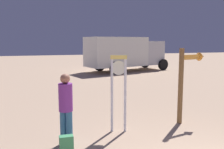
{
  "coord_description": "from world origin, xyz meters",
  "views": [
    {
      "loc": [
        -3.13,
        -3.16,
        2.42
      ],
      "look_at": [
        -0.4,
        5.5,
        1.2
      ],
      "focal_mm": 40.37,
      "sensor_mm": 36.0,
      "label": 1
    }
  ],
  "objects_px": {
    "person_near_clock": "(66,106)",
    "backpack": "(66,145)",
    "box_truck_near": "(125,52)",
    "arrow_sign": "(189,72)",
    "standing_clock": "(119,86)"
  },
  "relations": [
    {
      "from": "standing_clock",
      "to": "box_truck_near",
      "type": "bearing_deg",
      "value": 69.05
    },
    {
      "from": "standing_clock",
      "to": "person_near_clock",
      "type": "relative_size",
      "value": 1.22
    },
    {
      "from": "arrow_sign",
      "to": "person_near_clock",
      "type": "height_order",
      "value": "arrow_sign"
    },
    {
      "from": "arrow_sign",
      "to": "backpack",
      "type": "relative_size",
      "value": 5.23
    },
    {
      "from": "standing_clock",
      "to": "box_truck_near",
      "type": "xyz_separation_m",
      "value": [
        4.87,
        12.73,
        0.26
      ]
    },
    {
      "from": "standing_clock",
      "to": "arrow_sign",
      "type": "height_order",
      "value": "arrow_sign"
    },
    {
      "from": "person_near_clock",
      "to": "backpack",
      "type": "relative_size",
      "value": 3.97
    },
    {
      "from": "arrow_sign",
      "to": "box_truck_near",
      "type": "bearing_deg",
      "value": 78.25
    },
    {
      "from": "arrow_sign",
      "to": "box_truck_near",
      "type": "relative_size",
      "value": 0.31
    },
    {
      "from": "person_near_clock",
      "to": "backpack",
      "type": "bearing_deg",
      "value": -97.58
    },
    {
      "from": "person_near_clock",
      "to": "box_truck_near",
      "type": "xyz_separation_m",
      "value": [
        6.31,
        13.18,
        0.57
      ]
    },
    {
      "from": "backpack",
      "to": "box_truck_near",
      "type": "xyz_separation_m",
      "value": [
        6.39,
        13.72,
        1.3
      ]
    },
    {
      "from": "arrow_sign",
      "to": "standing_clock",
      "type": "bearing_deg",
      "value": -175.64
    },
    {
      "from": "standing_clock",
      "to": "backpack",
      "type": "distance_m",
      "value": 2.09
    },
    {
      "from": "backpack",
      "to": "box_truck_near",
      "type": "relative_size",
      "value": 0.06
    }
  ]
}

